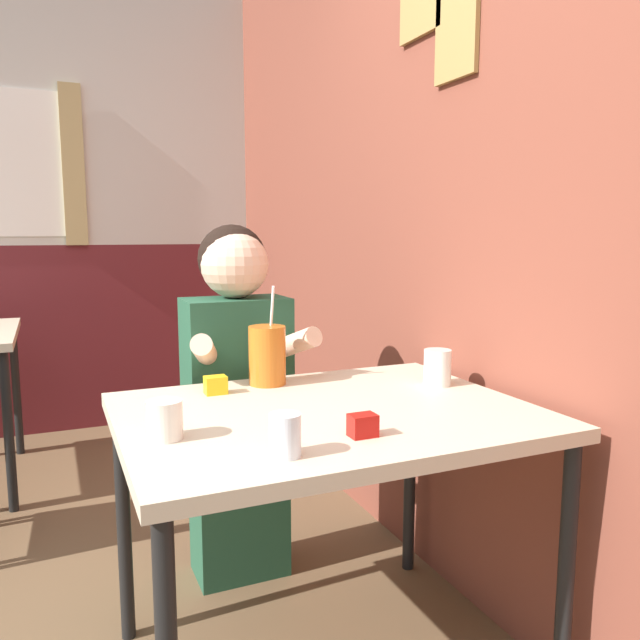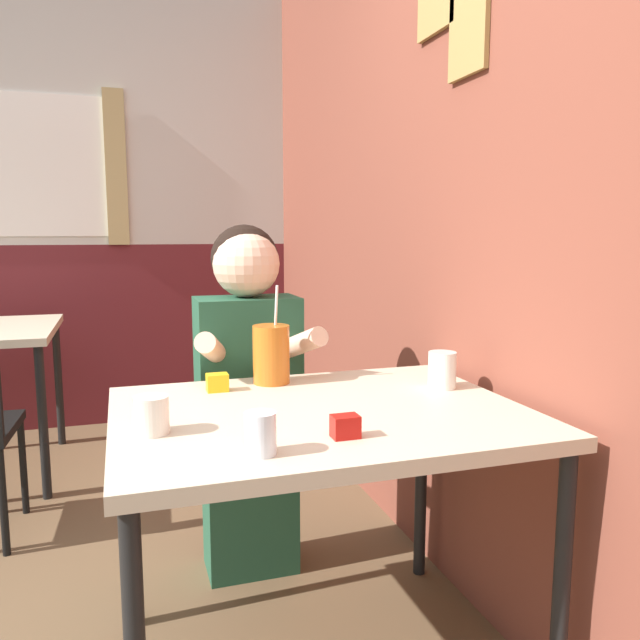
{
  "view_description": "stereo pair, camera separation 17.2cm",
  "coord_description": "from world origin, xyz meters",
  "views": [
    {
      "loc": [
        0.17,
        -1.11,
        1.17
      ],
      "look_at": [
        0.85,
        0.46,
        0.93
      ],
      "focal_mm": 35.0,
      "sensor_mm": 36.0,
      "label": 1
    },
    {
      "loc": [
        0.33,
        -1.17,
        1.17
      ],
      "look_at": [
        0.85,
        0.46,
        0.93
      ],
      "focal_mm": 35.0,
      "sensor_mm": 36.0,
      "label": 2
    }
  ],
  "objects": [
    {
      "name": "person_seated",
      "position": [
        0.73,
        0.87,
        0.65
      ],
      "size": [
        0.42,
        0.42,
        1.2
      ],
      "color": "#235138",
      "rests_on": "ground_plane"
    },
    {
      "name": "glass_near_pitcher",
      "position": [
        0.59,
        0.02,
        0.77
      ],
      "size": [
        0.06,
        0.06,
        0.09
      ],
      "color": "silver",
      "rests_on": "main_table"
    },
    {
      "name": "condiment_mustard",
      "position": [
        0.58,
        0.56,
        0.75
      ],
      "size": [
        0.06,
        0.04,
        0.05
      ],
      "color": "yellow",
      "rests_on": "main_table"
    },
    {
      "name": "main_table",
      "position": [
        0.8,
        0.3,
        0.66
      ],
      "size": [
        1.03,
        0.79,
        0.73
      ],
      "color": "beige",
      "rests_on": "ground_plane"
    },
    {
      "name": "back_wall",
      "position": [
        -0.02,
        2.82,
        1.36
      ],
      "size": [
        5.71,
        0.09,
        2.7
      ],
      "color": "silver",
      "rests_on": "ground_plane"
    },
    {
      "name": "brick_wall_right",
      "position": [
        1.38,
        1.4,
        1.35
      ],
      "size": [
        0.08,
        4.79,
        2.7
      ],
      "color": "brown",
      "rests_on": "ground_plane"
    },
    {
      "name": "glass_center",
      "position": [
        1.2,
        0.4,
        0.78
      ],
      "size": [
        0.08,
        0.08,
        0.11
      ],
      "color": "silver",
      "rests_on": "main_table"
    },
    {
      "name": "cocktail_pitcher",
      "position": [
        0.75,
        0.61,
        0.81
      ],
      "size": [
        0.11,
        0.11,
        0.29
      ],
      "color": "#C6661E",
      "rests_on": "main_table"
    },
    {
      "name": "condiment_ketchup",
      "position": [
        0.79,
        0.07,
        0.75
      ],
      "size": [
        0.06,
        0.04,
        0.05
      ],
      "color": "#B7140F",
      "rests_on": "main_table"
    },
    {
      "name": "glass_far_side",
      "position": [
        0.38,
        0.23,
        0.77
      ],
      "size": [
        0.08,
        0.08,
        0.09
      ],
      "color": "silver",
      "rests_on": "main_table"
    }
  ]
}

